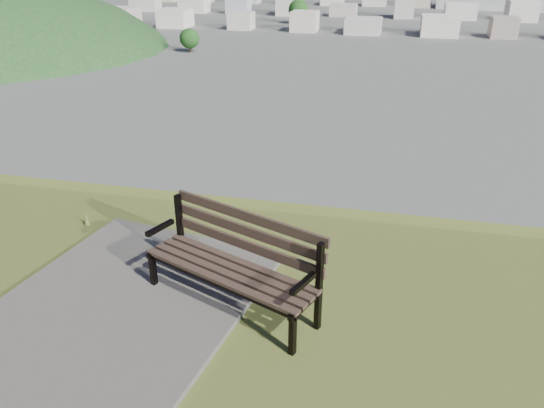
# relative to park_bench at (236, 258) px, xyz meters

# --- Properties ---
(park_bench) EXTENTS (2.04, 1.31, 1.02)m
(park_bench) POSITION_rel_park_bench_xyz_m (0.00, 0.00, 0.00)
(park_bench) COLOR #3B2D22
(park_bench) RESTS_ON hilltop_mesa
(gravel_patch) EXTENTS (3.09, 4.00, 0.07)m
(gravel_patch) POSITION_rel_park_bench_xyz_m (-1.23, -0.57, -0.55)
(gravel_patch) COLOR #67635A
(gravel_patch) RESTS_ON hilltop_mesa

